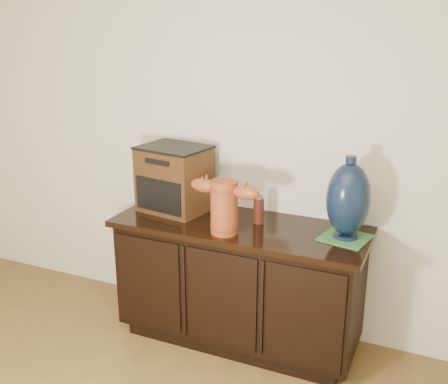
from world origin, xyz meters
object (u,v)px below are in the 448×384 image
at_px(sideboard, 239,282).
at_px(lamp_base, 348,200).
at_px(tv_radio, 175,179).
at_px(terracotta_vessel, 224,204).
at_px(spray_can, 259,209).

xyz_separation_m(sideboard, lamp_base, (0.59, 0.03, 0.59)).
bearing_deg(tv_radio, sideboard, 1.26).
bearing_deg(terracotta_vessel, lamp_base, 22.38).
distance_m(sideboard, spray_can, 0.47).
xyz_separation_m(terracotta_vessel, spray_can, (0.12, 0.22, -0.08)).
relative_size(sideboard, spray_can, 8.31).
bearing_deg(spray_can, terracotta_vessel, -118.94).
relative_size(lamp_base, spray_can, 2.53).
bearing_deg(sideboard, terracotta_vessel, -99.90).
bearing_deg(lamp_base, sideboard, -176.66).
distance_m(sideboard, tv_radio, 0.73).
distance_m(sideboard, terracotta_vessel, 0.56).
bearing_deg(tv_radio, terracotta_vessel, -17.97).
xyz_separation_m(sideboard, terracotta_vessel, (-0.03, -0.16, 0.54)).
relative_size(terracotta_vessel, spray_can, 2.39).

